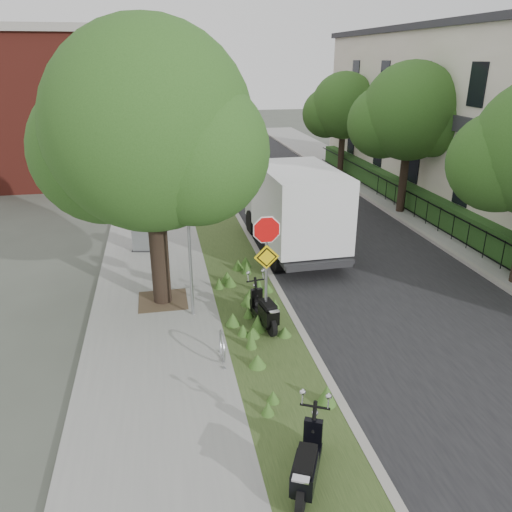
{
  "coord_description": "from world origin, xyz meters",
  "views": [
    {
      "loc": [
        -3.86,
        -10.54,
        6.72
      ],
      "look_at": [
        -1.22,
        2.82,
        1.3
      ],
      "focal_mm": 35.0,
      "sensor_mm": 36.0,
      "label": 1
    }
  ],
  "objects_px": {
    "sign_assembly": "(266,251)",
    "utility_cabinet": "(143,237)",
    "scooter_far": "(306,470)",
    "box_truck": "(294,205)",
    "scooter_near": "(266,314)"
  },
  "relations": [
    {
      "from": "sign_assembly",
      "to": "scooter_near",
      "type": "distance_m",
      "value": 1.81
    },
    {
      "from": "sign_assembly",
      "to": "utility_cabinet",
      "type": "relative_size",
      "value": 3.07
    },
    {
      "from": "scooter_far",
      "to": "scooter_near",
      "type": "bearing_deg",
      "value": 84.9
    },
    {
      "from": "sign_assembly",
      "to": "box_truck",
      "type": "xyz_separation_m",
      "value": [
        2.26,
        5.66,
        -0.54
      ]
    },
    {
      "from": "sign_assembly",
      "to": "scooter_far",
      "type": "bearing_deg",
      "value": -95.07
    },
    {
      "from": "box_truck",
      "to": "utility_cabinet",
      "type": "xyz_separation_m",
      "value": [
        -5.45,
        0.91,
        -1.16
      ]
    },
    {
      "from": "scooter_far",
      "to": "box_truck",
      "type": "xyz_separation_m",
      "value": [
        2.72,
        10.86,
        1.26
      ]
    },
    {
      "from": "utility_cabinet",
      "to": "box_truck",
      "type": "bearing_deg",
      "value": -9.47
    },
    {
      "from": "scooter_far",
      "to": "utility_cabinet",
      "type": "bearing_deg",
      "value": 103.08
    },
    {
      "from": "box_truck",
      "to": "utility_cabinet",
      "type": "height_order",
      "value": "box_truck"
    },
    {
      "from": "scooter_near",
      "to": "scooter_far",
      "type": "height_order",
      "value": "scooter_far"
    },
    {
      "from": "box_truck",
      "to": "utility_cabinet",
      "type": "relative_size",
      "value": 5.84
    },
    {
      "from": "sign_assembly",
      "to": "scooter_near",
      "type": "xyz_separation_m",
      "value": [
        0.01,
        0.09,
        -1.81
      ]
    },
    {
      "from": "box_truck",
      "to": "scooter_near",
      "type": "bearing_deg",
      "value": -111.96
    },
    {
      "from": "scooter_far",
      "to": "utility_cabinet",
      "type": "distance_m",
      "value": 12.08
    }
  ]
}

